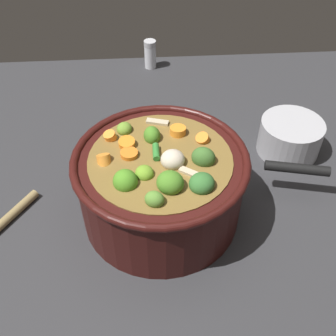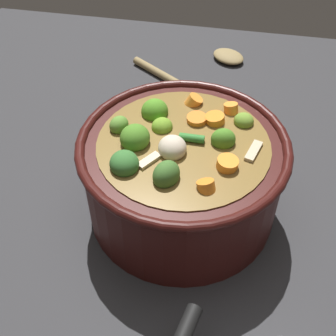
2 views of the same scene
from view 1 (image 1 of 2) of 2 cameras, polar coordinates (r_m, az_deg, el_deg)
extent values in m
plane|color=#2D2D30|center=(0.71, -0.95, -6.27)|extent=(1.10, 1.10, 0.00)
cylinder|color=#38110F|center=(0.66, -1.02, -2.78)|extent=(0.27, 0.27, 0.13)
torus|color=#38110F|center=(0.62, -1.09, 1.23)|extent=(0.28, 0.28, 0.01)
cylinder|color=brown|center=(0.66, -1.02, -2.47)|extent=(0.22, 0.22, 0.12)
ellipsoid|color=olive|center=(0.59, -3.33, -0.76)|extent=(0.04, 0.04, 0.02)
ellipsoid|color=#488225|center=(0.65, -2.28, 4.61)|extent=(0.04, 0.03, 0.03)
ellipsoid|color=#598C33|center=(0.55, -1.92, -4.45)|extent=(0.03, 0.03, 0.02)
ellipsoid|color=#3D692A|center=(0.61, 5.02, 1.47)|extent=(0.04, 0.05, 0.03)
ellipsoid|color=#4C8E24|center=(0.58, -6.04, -1.89)|extent=(0.05, 0.05, 0.04)
ellipsoid|color=#4A8225|center=(0.57, 0.31, -2.09)|extent=(0.05, 0.05, 0.03)
ellipsoid|color=olive|center=(0.67, -6.18, 5.51)|extent=(0.03, 0.03, 0.02)
ellipsoid|color=#356E30|center=(0.57, 4.80, -2.21)|extent=(0.05, 0.05, 0.03)
cylinder|color=orange|center=(0.65, 4.96, 4.06)|extent=(0.03, 0.03, 0.02)
cylinder|color=orange|center=(0.63, -5.50, 1.90)|extent=(0.04, 0.04, 0.01)
cylinder|color=orange|center=(0.66, -8.12, 4.34)|extent=(0.03, 0.03, 0.02)
cylinder|color=orange|center=(0.64, -5.81, 3.36)|extent=(0.03, 0.03, 0.02)
cylinder|color=orange|center=(0.66, 1.40, 5.09)|extent=(0.03, 0.03, 0.02)
cylinder|color=orange|center=(0.62, -9.05, 1.21)|extent=(0.03, 0.03, 0.02)
ellipsoid|color=beige|center=(0.61, 0.67, 1.19)|extent=(0.04, 0.04, 0.03)
cylinder|color=#307B2F|center=(0.62, -1.70, 2.30)|extent=(0.03, 0.01, 0.01)
cube|color=beige|center=(0.69, -1.91, 6.49)|extent=(0.02, 0.04, 0.01)
cube|color=beige|center=(0.59, 3.08, -0.65)|extent=(0.03, 0.03, 0.01)
cylinder|color=silver|center=(1.09, -2.59, 15.45)|extent=(0.03, 0.03, 0.06)
cylinder|color=#B7B7BC|center=(1.07, -2.66, 17.18)|extent=(0.03, 0.03, 0.01)
cylinder|color=#ADADB2|center=(0.84, 16.83, 4.22)|extent=(0.12, 0.12, 0.07)
cylinder|color=black|center=(0.74, 17.76, -0.05)|extent=(0.04, 0.11, 0.02)
camera|label=2|loc=(0.68, 44.29, 31.46)|focal=48.08mm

